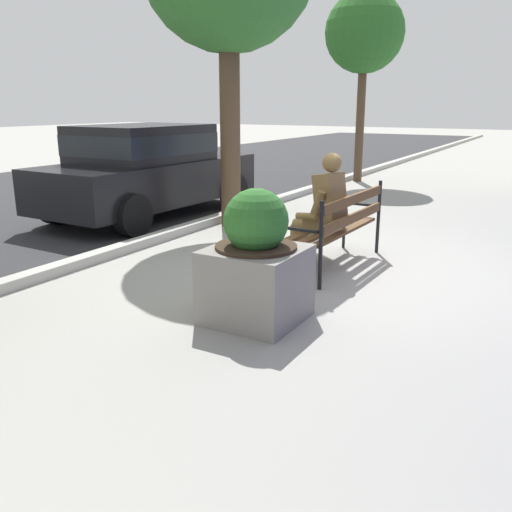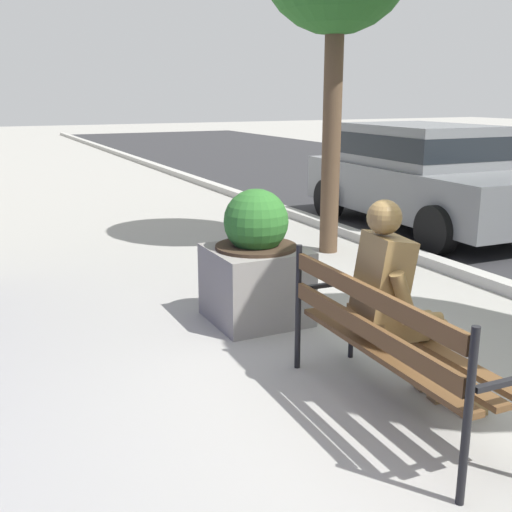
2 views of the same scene
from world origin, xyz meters
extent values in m
plane|color=#9E9B93|center=(0.00, 0.00, 0.00)|extent=(80.00, 80.00, 0.00)
cube|color=#B2AFA8|center=(0.00, 2.90, 0.06)|extent=(60.00, 0.20, 0.12)
cube|color=brown|center=(-0.02, 0.12, 0.45)|extent=(1.70, 0.16, 0.04)
cube|color=brown|center=(-0.01, 0.30, 0.45)|extent=(1.70, 0.16, 0.04)
cube|color=brown|center=(0.00, 0.48, 0.45)|extent=(1.70, 0.16, 0.04)
cube|color=brown|center=(-0.02, 0.03, 0.62)|extent=(1.70, 0.09, 0.11)
cube|color=brown|center=(-0.02, 0.03, 0.84)|extent=(1.70, 0.09, 0.11)
cylinder|color=black|center=(-0.88, 0.52, 0.23)|extent=(0.04, 0.04, 0.45)
cylinder|color=black|center=(-0.90, 0.05, 0.47)|extent=(0.04, 0.04, 0.95)
cube|color=black|center=(-0.89, 0.32, 0.62)|extent=(0.05, 0.48, 0.03)
cylinder|color=black|center=(0.88, 0.47, 0.23)|extent=(0.04, 0.04, 0.45)
cylinder|color=black|center=(0.86, 0.00, 0.47)|extent=(0.04, 0.04, 0.95)
cube|color=black|center=(0.87, 0.27, 0.62)|extent=(0.05, 0.48, 0.03)
cube|color=olive|center=(-0.17, 0.36, 0.56)|extent=(0.39, 0.37, 0.16)
cube|color=olive|center=(-0.19, 0.26, 0.88)|extent=(0.40, 0.34, 0.55)
sphere|color=olive|center=(-0.19, 0.25, 1.26)|extent=(0.22, 0.22, 0.22)
cylinder|color=olive|center=(-0.40, 0.31, 0.83)|extent=(0.12, 0.19, 0.29)
cylinder|color=olive|center=(-0.39, 0.45, 0.66)|extent=(0.12, 0.28, 0.10)
cylinder|color=olive|center=(0.03, 0.24, 0.83)|extent=(0.12, 0.19, 0.29)
cylinder|color=olive|center=(0.06, 0.38, 0.66)|extent=(0.12, 0.28, 0.10)
cylinder|color=olive|center=(-0.24, 0.51, 0.52)|extent=(0.19, 0.38, 0.14)
cylinder|color=olive|center=(-0.21, 0.69, 0.25)|extent=(0.11, 0.11, 0.50)
cube|color=olive|center=(-0.20, 0.75, 0.04)|extent=(0.15, 0.25, 0.07)
cylinder|color=olive|center=(-0.06, 0.48, 0.52)|extent=(0.19, 0.38, 0.14)
cylinder|color=olive|center=(-0.03, 0.66, 0.25)|extent=(0.11, 0.11, 0.50)
cube|color=olive|center=(-0.02, 0.72, 0.04)|extent=(0.15, 0.25, 0.07)
cube|color=olive|center=(0.11, 0.74, 0.08)|extent=(0.31, 0.22, 0.16)
cube|color=gray|center=(-1.96, 0.22, 0.34)|extent=(0.81, 0.81, 0.67)
cylinder|color=#38281C|center=(-1.96, 0.22, 0.69)|extent=(0.73, 0.73, 0.03)
sphere|color=#2D6B28|center=(-1.96, 0.22, 0.91)|extent=(0.57, 0.57, 0.57)
cylinder|color=brown|center=(1.34, 2.57, 1.50)|extent=(0.31, 0.31, 3.00)
cylinder|color=brown|center=(7.35, 2.60, 1.44)|extent=(0.21, 0.21, 2.87)
sphere|color=#2D6B28|center=(7.35, 2.60, 3.53)|extent=(1.89, 1.89, 1.89)
cube|color=black|center=(1.30, 4.20, 0.61)|extent=(4.15, 1.82, 0.70)
cube|color=black|center=(1.15, 4.21, 1.26)|extent=(2.18, 1.62, 0.60)
cube|color=black|center=(1.15, 4.21, 1.26)|extent=(2.19, 1.64, 0.33)
cylinder|color=black|center=(2.65, 5.01, 0.32)|extent=(0.65, 0.24, 0.64)
cylinder|color=black|center=(2.60, 3.31, 0.32)|extent=(0.65, 0.24, 0.64)
cylinder|color=black|center=(-0.01, 5.09, 0.32)|extent=(0.65, 0.24, 0.64)
cylinder|color=black|center=(-0.06, 3.39, 0.32)|extent=(0.65, 0.24, 0.64)
camera|label=1|loc=(-6.00, -2.10, 1.90)|focal=38.45mm
camera|label=2|loc=(2.86, -2.10, 2.00)|focal=43.63mm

